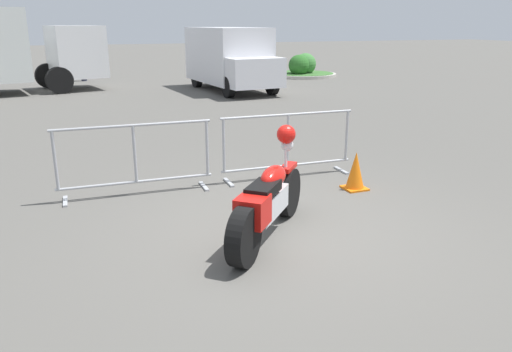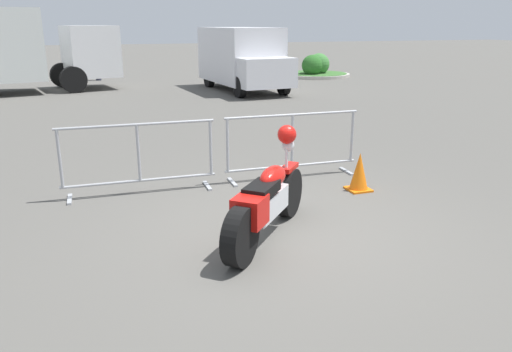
# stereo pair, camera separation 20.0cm
# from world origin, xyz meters

# --- Properties ---
(ground_plane) EXTENTS (120.00, 120.00, 0.00)m
(ground_plane) POSITION_xyz_m (0.00, 0.00, 0.00)
(ground_plane) COLOR #54514C
(motorcycle) EXTENTS (1.59, 1.76, 1.24)m
(motorcycle) POSITION_xyz_m (-0.31, -0.10, 0.47)
(motorcycle) COLOR black
(motorcycle) RESTS_ON ground
(crowd_barrier_near) EXTENTS (2.28, 0.49, 1.07)m
(crowd_barrier_near) POSITION_xyz_m (-1.54, 2.04, 0.56)
(crowd_barrier_near) COLOR #9EA0A5
(crowd_barrier_near) RESTS_ON ground
(crowd_barrier_far) EXTENTS (2.28, 0.49, 1.07)m
(crowd_barrier_far) POSITION_xyz_m (0.92, 2.04, 0.56)
(crowd_barrier_far) COLOR #9EA0A5
(crowd_barrier_far) RESTS_ON ground
(delivery_van) EXTENTS (2.34, 5.14, 2.31)m
(delivery_van) POSITION_xyz_m (3.60, 13.12, 1.24)
(delivery_van) COLOR silver
(delivery_van) RESTS_ON ground
(pedestrian) EXTENTS (0.43, 0.43, 1.69)m
(pedestrian) POSITION_xyz_m (-1.46, 18.54, 0.92)
(pedestrian) COLOR #262838
(pedestrian) RESTS_ON ground
(planter_island) EXTENTS (3.31, 3.31, 1.09)m
(planter_island) POSITION_xyz_m (8.47, 16.87, 0.38)
(planter_island) COLOR #ADA89E
(planter_island) RESTS_ON ground
(traffic_cone) EXTENTS (0.34, 0.34, 0.59)m
(traffic_cone) POSITION_xyz_m (1.63, 1.09, 0.29)
(traffic_cone) COLOR orange
(traffic_cone) RESTS_ON ground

